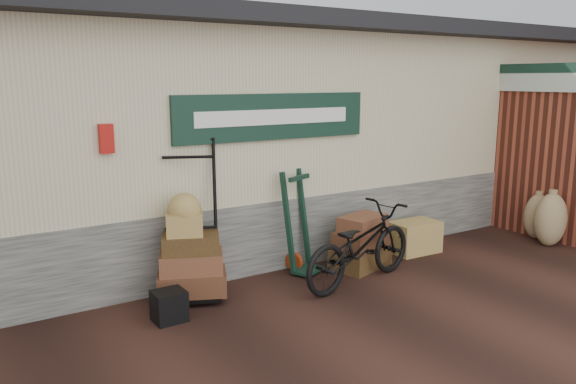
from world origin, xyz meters
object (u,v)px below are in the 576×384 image
Objects in this scene: green_barrow at (299,222)px; porter_trolley at (190,217)px; wicker_hamper at (414,237)px; bicycle at (360,241)px; suitcase_stack at (361,241)px; black_trunk at (169,306)px.

porter_trolley is at bearing 155.07° from green_barrow.
wicker_hamper is (1.82, -0.19, -0.42)m from green_barrow.
bicycle is (1.80, -0.77, -0.37)m from porter_trolley.
wicker_hamper is at bearing 19.33° from porter_trolley.
suitcase_stack is at bearing 15.03° from porter_trolley.
suitcase_stack is 2.71m from black_trunk.
porter_trolley is 1.44m from green_barrow.
suitcase_stack is (0.77, -0.28, -0.30)m from green_barrow.
suitcase_stack reaches higher than wicker_hamper.
black_trunk is at bearing 172.33° from green_barrow.
green_barrow is at bearing 159.95° from suitcase_stack.
green_barrow is 4.07× the size of black_trunk.
green_barrow reaches higher than black_trunk.
porter_trolley reaches higher than wicker_hamper.
bicycle is at bearing -4.77° from black_trunk.
green_barrow is 1.88m from wicker_hamper.
wicker_hamper is (3.24, -0.23, -0.67)m from porter_trolley.
suitcase_stack is at bearing -174.89° from wicker_hamper.
porter_trolley is at bearing 171.73° from suitcase_stack.
green_barrow is at bearing 174.10° from wicker_hamper.
porter_trolley is 3.32m from wicker_hamper.
porter_trolley reaches higher than black_trunk.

